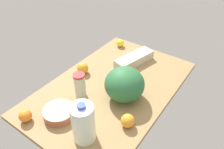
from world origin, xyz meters
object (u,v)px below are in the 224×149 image
Objects in this scene: egg_carton at (134,59)px; orange_near_front at (128,121)px; orange_beside_bowl at (82,69)px; mixing_bowl at (59,113)px; watermelon at (124,84)px; lemon_loose at (120,43)px; milk_jug at (83,123)px; orange_by_jug at (25,116)px; tumbler_cup at (80,85)px.

orange_near_front is at bearing -138.47° from egg_carton.
egg_carton is at bearing -36.15° from orange_beside_bowl.
orange_near_front is (16.95, -36.34, 1.31)cm from mixing_bowl.
watermelon is (-36.94, -14.52, 7.14)cm from egg_carton.
orange_near_front is at bearing -143.63° from lemon_loose.
mixing_bowl is 2.37× the size of orange_near_front.
milk_jug reaches higher than orange_by_jug.
lemon_loose is (52.48, 37.98, -7.40)cm from watermelon.
egg_carton is 40.33cm from watermelon.
egg_carton is 28.15cm from lemon_loose.
egg_carton reaches higher than mixing_bowl.
tumbler_cup is 0.51× the size of egg_carton.
tumbler_cup is at bearing -175.69° from egg_carton.
egg_carton is 4.08× the size of orange_beside_bowl.
tumbler_cup is 28.02cm from watermelon.
milk_jug is 3.13× the size of orange_near_front.
mixing_bowl is 40.12cm from orange_near_front.
watermelon is at bearing -144.11° from lemon_loose.
watermelon is 24.27cm from orange_near_front.
milk_jug is 37.42cm from orange_by_jug.
tumbler_cup is at bearing -141.31° from orange_beside_bowl.
watermelon is at bearing -35.69° from orange_by_jug.
orange_by_jug is (-13.46, 12.99, 1.11)cm from mixing_bowl.
tumbler_cup is 21.18cm from mixing_bowl.
milk_jug reaches higher than watermelon.
milk_jug is (-75.19, -14.49, 7.88)cm from egg_carton.
milk_jug is at bearing 144.21° from orange_near_front.
watermelon is 42.49cm from mixing_bowl.
mixing_bowl is at bearing -171.89° from egg_carton.
mixing_bowl is 42.63cm from orange_beside_bowl.
orange_near_front is (-3.30, -37.74, -4.76)cm from tumbler_cup.
lemon_loose is 0.79× the size of orange_beside_bowl.
orange_by_jug is at bearing 121.64° from orange_near_front.
lemon_loose is 0.84× the size of orange_near_front.
egg_carton is 1.35× the size of watermelon.
orange_beside_bowl is 57.45cm from orange_near_front.
milk_jug is 98.69cm from lemon_loose.
milk_jug is 57.62cm from orange_beside_bowl.
egg_carton is 4.55× the size of orange_by_jug.
orange_near_front reaches higher than mixing_bowl.
orange_by_jug is (-33.70, 11.59, -4.96)cm from tumbler_cup.
watermelon is 3.38× the size of orange_by_jug.
watermelon is at bearing -95.68° from orange_beside_bowl.
tumbler_cup is at bearing 45.44° from milk_jug.
lemon_loose is at bearing 35.89° from watermelon.
watermelon is at bearing -31.97° from mixing_bowl.
mixing_bowl is at bearing 148.03° from watermelon.
orange_beside_bowl is (3.85, 38.70, -6.54)cm from watermelon.
egg_carton is at bearing -13.48° from orange_by_jug.
orange_by_jug is at bearing -179.40° from egg_carton.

